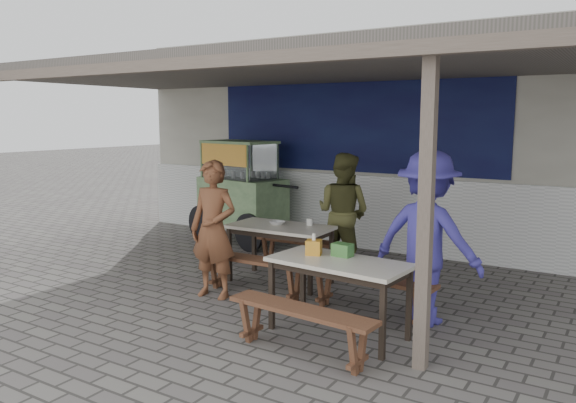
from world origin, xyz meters
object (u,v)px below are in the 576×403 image
at_px(donation_box, 342,250).
at_px(condiment_bowl, 277,223).
at_px(bench_left_wall, 303,248).
at_px(vendor_cart, 241,188).
at_px(bench_right_street, 301,320).
at_px(patron_right_table, 428,238).
at_px(bench_left_street, 254,267).
at_px(patron_street_side, 213,229).
at_px(table_right, 339,269).
at_px(patron_wall_side, 343,212).
at_px(condiment_jar, 310,222).
at_px(tissue_box, 314,247).
at_px(bench_right_wall, 370,286).
at_px(table_left, 280,232).

bearing_deg(donation_box, condiment_bowl, 144.00).
xyz_separation_m(bench_left_wall, vendor_cart, (-1.85, 1.06, 0.61)).
xyz_separation_m(vendor_cart, condiment_bowl, (1.80, -1.63, -0.17)).
height_order(bench_right_street, patron_right_table, patron_right_table).
bearing_deg(patron_right_table, vendor_cart, -21.70).
xyz_separation_m(bench_left_street, patron_street_side, (-0.36, -0.31, 0.48)).
xyz_separation_m(bench_left_street, table_right, (1.44, -0.60, 0.33)).
relative_size(bench_left_street, patron_wall_side, 0.86).
xyz_separation_m(vendor_cart, patron_street_side, (1.52, -2.58, -0.13)).
relative_size(bench_left_wall, bench_right_street, 0.96).
height_order(patron_street_side, condiment_jar, patron_street_side).
distance_m(bench_left_wall, tissue_box, 2.13).
relative_size(bench_left_street, patron_street_side, 0.87).
bearing_deg(bench_right_street, table_right, 90.00).
xyz_separation_m(bench_right_wall, condiment_bowl, (-1.57, 0.60, 0.44)).
relative_size(table_left, donation_box, 6.84).
height_order(table_left, bench_right_street, table_left).
xyz_separation_m(bench_left_street, condiment_bowl, (-0.08, 0.63, 0.44)).
distance_m(vendor_cart, patron_right_table, 4.44).
height_order(bench_left_wall, condiment_bowl, condiment_bowl).
height_order(patron_wall_side, donation_box, patron_wall_side).
bearing_deg(table_left, bench_left_wall, 90.00).
bearing_deg(patron_street_side, bench_left_wall, 70.83).
bearing_deg(donation_box, patron_street_side, 175.99).
xyz_separation_m(vendor_cart, patron_wall_side, (2.30, -0.72, -0.12)).
height_order(vendor_cart, patron_wall_side, vendor_cart).
bearing_deg(patron_street_side, table_left, 62.36).
xyz_separation_m(tissue_box, condiment_bowl, (-1.19, 1.15, -0.05)).
bearing_deg(patron_right_table, bench_right_street, 71.30).
height_order(table_right, tissue_box, tissue_box).
distance_m(patron_wall_side, condiment_bowl, 1.04).
relative_size(table_left, bench_left_wall, 0.94).
height_order(bench_left_street, tissue_box, tissue_box).
distance_m(donation_box, condiment_bowl, 1.81).
bearing_deg(donation_box, bench_right_street, -90.27).
relative_size(bench_right_wall, tissue_box, 9.90).
bearing_deg(table_left, tissue_box, -46.42).
bearing_deg(condiment_bowl, table_left, -25.99).
relative_size(table_left, patron_right_table, 0.74).
distance_m(patron_wall_side, donation_box, 2.21).
distance_m(table_left, patron_wall_side, 1.05).
distance_m(table_right, condiment_jar, 1.83).
bearing_deg(condiment_jar, tissue_box, -58.69).
bearing_deg(tissue_box, bench_left_street, 154.90).
bearing_deg(patron_wall_side, bench_left_wall, 41.52).
bearing_deg(table_left, condiment_jar, 33.95).
bearing_deg(condiment_bowl, tissue_box, -44.11).
xyz_separation_m(condiment_jar, condiment_bowl, (-0.37, -0.19, -0.02)).
bearing_deg(tissue_box, bench_right_wall, 55.85).
height_order(patron_wall_side, condiment_jar, patron_wall_side).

